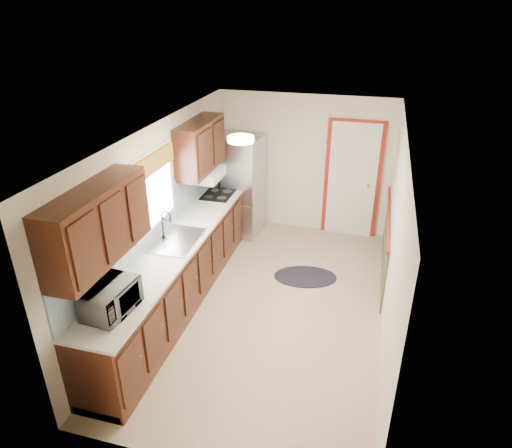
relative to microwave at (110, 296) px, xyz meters
The scene contains 8 objects.
room_shell 2.13m from the microwave, 55.75° to the left, with size 3.20×5.20×2.52m.
kitchen_run 1.51m from the microwave, 91.38° to the left, with size 0.63×4.00×2.20m.
back_wall_trim 4.54m from the microwave, 61.10° to the left, with size 1.12×2.30×2.08m.
ceiling_fixture 2.18m from the microwave, 60.06° to the left, with size 0.30×0.30×0.06m, color #FFD88C.
microwave is the anchor object (origin of this frame).
refrigerator 3.83m from the microwave, 87.30° to the left, with size 0.77×0.75×1.74m.
rug 3.23m from the microwave, 58.76° to the left, with size 0.95×0.61×0.01m, color black.
cooktop 3.17m from the microwave, 89.82° to the left, with size 0.46×0.55×0.02m, color black.
Camera 1 is at (1.17, -4.98, 3.77)m, focal length 32.00 mm.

